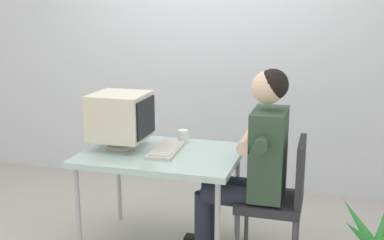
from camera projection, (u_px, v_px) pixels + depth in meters
wall_back at (241, 32)px, 4.48m from camera, size 8.00×0.10×3.00m
desk at (161, 159)px, 3.44m from camera, size 1.11×0.80×0.73m
crt_monitor at (121, 117)px, 3.50m from camera, size 0.40×0.39×0.40m
keyboard at (166, 150)px, 3.44m from camera, size 0.20×0.44×0.03m
office_chair at (280, 194)px, 3.26m from camera, size 0.43×0.43×0.89m
person_seated at (254, 158)px, 3.25m from camera, size 0.72×0.59×1.35m
desk_mug at (183, 136)px, 3.67m from camera, size 0.08×0.09×0.10m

